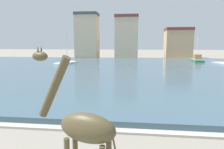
% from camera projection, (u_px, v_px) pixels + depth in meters
% --- Properties ---
extents(harbor_water, '(84.55, 47.02, 0.44)m').
position_uv_depth(harbor_water, '(123.00, 69.00, 33.41)').
color(harbor_water, '#3D5666').
rests_on(harbor_water, ground).
extents(quay_edge_coping, '(84.55, 0.50, 0.12)m').
position_uv_depth(quay_edge_coping, '(93.00, 130.00, 10.10)').
color(quay_edge_coping, '#ADA89E').
rests_on(quay_edge_coping, ground).
extents(giraffe_statue, '(2.37, 1.05, 4.22)m').
position_uv_depth(giraffe_statue, '(83.00, 130.00, 5.05)').
color(giraffe_statue, '#4C4228').
rests_on(giraffe_statue, ground).
extents(sailboat_white, '(3.13, 7.16, 6.82)m').
position_uv_depth(sailboat_white, '(68.00, 64.00, 40.06)').
color(sailboat_white, white).
rests_on(sailboat_white, ground).
extents(sailboat_green, '(2.26, 7.07, 5.85)m').
position_uv_depth(sailboat_green, '(196.00, 60.00, 45.58)').
color(sailboat_green, '#236B42').
rests_on(sailboat_green, ground).
extents(townhouse_wide_warehouse, '(6.50, 5.40, 13.10)m').
position_uv_depth(townhouse_wide_warehouse, '(87.00, 36.00, 59.72)').
color(townhouse_wide_warehouse, '#C6B293').
rests_on(townhouse_wide_warehouse, ground).
extents(townhouse_corner_house, '(6.49, 7.03, 12.16)m').
position_uv_depth(townhouse_corner_house, '(127.00, 37.00, 58.48)').
color(townhouse_corner_house, '#C6B293').
rests_on(townhouse_corner_house, ground).
extents(townhouse_narrow_midrow, '(7.51, 6.60, 8.81)m').
position_uv_depth(townhouse_narrow_midrow, '(178.00, 43.00, 59.82)').
color(townhouse_narrow_midrow, tan).
rests_on(townhouse_narrow_midrow, ground).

